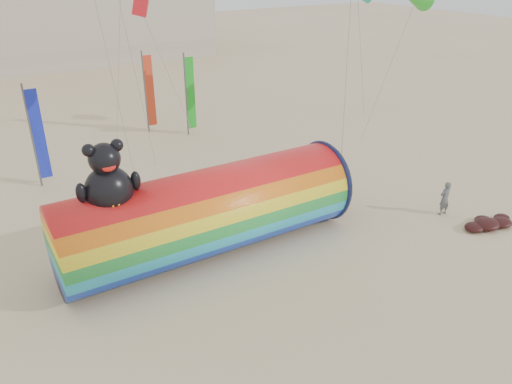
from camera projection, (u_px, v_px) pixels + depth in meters
ground at (266, 268)px, 18.65m from camera, size 160.00×160.00×0.00m
windsock_assembly at (208, 210)px, 19.04m from camera, size 11.50×3.50×5.30m
kite_handler at (445, 198)px, 22.12m from camera, size 0.59×0.39×1.58m
fabric_bundle at (489, 223)px, 21.35m from camera, size 2.62×1.35×0.41m
festival_banners at (132, 104)px, 29.02m from camera, size 10.24×5.29×5.20m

